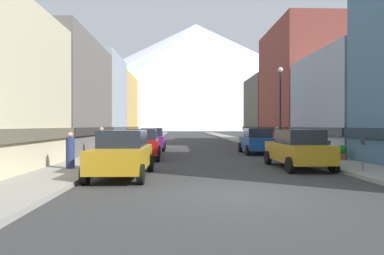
# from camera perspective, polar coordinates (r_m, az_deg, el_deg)

# --- Properties ---
(ground_plane) EXTENTS (400.00, 400.00, 0.00)m
(ground_plane) POSITION_cam_1_polar(r_m,az_deg,el_deg) (9.95, 7.43, -11.04)
(ground_plane) COLOR #343434
(sidewalk_left) EXTENTS (2.50, 100.00, 0.15)m
(sidewalk_left) POSITION_cam_1_polar(r_m,az_deg,el_deg) (44.90, -7.96, -2.11)
(sidewalk_left) COLOR gray
(sidewalk_left) RESTS_ON ground
(sidewalk_right) EXTENTS (2.50, 100.00, 0.15)m
(sidewalk_right) POSITION_cam_1_polar(r_m,az_deg,el_deg) (45.35, 7.97, -2.09)
(sidewalk_right) COLOR gray
(sidewalk_right) RESTS_ON ground
(storefront_left_1) EXTENTS (6.54, 10.76, 8.03)m
(storefront_left_1) POSITION_cam_1_polar(r_m,az_deg,el_deg) (26.07, -22.32, 4.47)
(storefront_left_1) COLOR #66605B
(storefront_left_1) RESTS_ON ground
(storefront_left_2) EXTENTS (9.11, 8.14, 8.82)m
(storefront_left_2) POSITION_cam_1_polar(r_m,az_deg,el_deg) (35.56, -18.90, 3.98)
(storefront_left_2) COLOR #99A5B2
(storefront_left_2) RESTS_ON ground
(storefront_left_3) EXTENTS (6.51, 9.41, 8.24)m
(storefront_left_3) POSITION_cam_1_polar(r_m,az_deg,el_deg) (43.91, -13.86, 2.91)
(storefront_left_3) COLOR #D8B259
(storefront_left_3) RESTS_ON ground
(storefront_right_1) EXTENTS (6.68, 9.27, 6.96)m
(storefront_right_1) POSITION_cam_1_polar(r_m,az_deg,el_deg) (26.33, 25.87, 3.30)
(storefront_right_1) COLOR #99A5B2
(storefront_right_1) RESTS_ON ground
(storefront_right_2) EXTENTS (9.49, 11.08, 11.76)m
(storefront_right_2) POSITION_cam_1_polar(r_m,az_deg,el_deg) (36.53, 20.14, 6.16)
(storefront_right_2) COLOR brown
(storefront_right_2) RESTS_ON ground
(storefront_right_3) EXTENTS (9.48, 9.08, 8.23)m
(storefront_right_3) POSITION_cam_1_polar(r_m,az_deg,el_deg) (46.27, 15.22, 2.77)
(storefront_right_3) COLOR #66605B
(storefront_right_3) RESTS_ON ground
(car_left_0) EXTENTS (2.12, 4.43, 1.78)m
(car_left_0) POSITION_cam_1_polar(r_m,az_deg,el_deg) (13.33, -11.53, -4.25)
(car_left_0) COLOR #B28419
(car_left_0) RESTS_ON ground
(car_left_1) EXTENTS (2.25, 4.48, 1.78)m
(car_left_1) POSITION_cam_1_polar(r_m,az_deg,el_deg) (20.27, -8.24, -2.69)
(car_left_1) COLOR #9E1111
(car_left_1) RESTS_ON ground
(car_left_2) EXTENTS (2.14, 4.44, 1.78)m
(car_left_2) POSITION_cam_1_polar(r_m,az_deg,el_deg) (27.53, -6.59, -1.91)
(car_left_2) COLOR #591E72
(car_left_2) RESTS_ON ground
(car_right_0) EXTENTS (2.14, 4.44, 1.78)m
(car_right_0) POSITION_cam_1_polar(r_m,az_deg,el_deg) (16.41, 17.24, -3.41)
(car_right_0) COLOR #B28419
(car_right_0) RESTS_ON ground
(car_right_1) EXTENTS (2.16, 4.45, 1.78)m
(car_right_1) POSITION_cam_1_polar(r_m,az_deg,el_deg) (24.42, 10.77, -2.19)
(car_right_1) COLOR #19478C
(car_right_1) RESTS_ON ground
(parking_meter_near) EXTENTS (0.14, 0.10, 1.33)m
(parking_meter_near) POSITION_cam_1_polar(r_m,az_deg,el_deg) (15.39, 26.57, -3.24)
(parking_meter_near) COLOR #595960
(parking_meter_near) RESTS_ON sidewalk_right
(trash_bin_right) EXTENTS (0.59, 0.59, 0.98)m
(trash_bin_right) POSITION_cam_1_polar(r_m,az_deg,el_deg) (20.15, 21.27, -3.46)
(trash_bin_right) COLOR #4C5156
(trash_bin_right) RESTS_ON sidewalk_right
(potted_plant_0) EXTENTS (0.49, 0.49, 0.79)m
(potted_plant_0) POSITION_cam_1_polar(r_m,az_deg,el_deg) (19.82, 23.76, -3.84)
(potted_plant_0) COLOR brown
(potted_plant_0) RESTS_ON sidewalk_right
(potted_plant_1) EXTENTS (0.67, 0.67, 0.92)m
(potted_plant_1) POSITION_cam_1_polar(r_m,az_deg,el_deg) (28.01, 15.89, -2.34)
(potted_plant_1) COLOR #4C4C51
(potted_plant_1) RESTS_ON sidewalk_right
(pedestrian_0) EXTENTS (0.36, 0.36, 1.72)m
(pedestrian_0) POSITION_cam_1_polar(r_m,az_deg,el_deg) (20.96, -14.84, -2.47)
(pedestrian_0) COLOR #333338
(pedestrian_0) RESTS_ON sidewalk_left
(pedestrian_1) EXTENTS (0.36, 0.36, 1.74)m
(pedestrian_1) POSITION_cam_1_polar(r_m,az_deg,el_deg) (28.44, 14.02, -1.73)
(pedestrian_1) COLOR #333338
(pedestrian_1) RESTS_ON sidewalk_right
(pedestrian_2) EXTENTS (0.36, 0.36, 1.53)m
(pedestrian_2) POSITION_cam_1_polar(r_m,az_deg,el_deg) (15.40, -19.62, -3.84)
(pedestrian_2) COLOR navy
(pedestrian_2) RESTS_ON sidewalk_left
(streetlamp_right) EXTENTS (0.36, 0.36, 5.86)m
(streetlamp_right) POSITION_cam_1_polar(r_m,az_deg,el_deg) (24.54, 14.51, 5.03)
(streetlamp_right) COLOR black
(streetlamp_right) RESTS_ON sidewalk_right
(mountain_backdrop) EXTENTS (294.38, 294.38, 82.18)m
(mountain_backdrop) POSITION_cam_1_polar(r_m,az_deg,el_deg) (272.73, 0.63, 8.54)
(mountain_backdrop) COLOR silver
(mountain_backdrop) RESTS_ON ground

